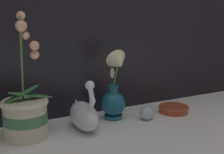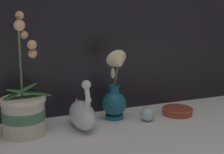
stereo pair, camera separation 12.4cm
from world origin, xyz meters
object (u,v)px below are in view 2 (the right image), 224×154
orchid_potted_plant (24,110)px  blue_vase (115,94)px  glass_sphere (147,114)px  amber_dish (177,111)px  swan_figurine (82,114)px

orchid_potted_plant → blue_vase: bearing=3.4°
glass_sphere → amber_dish: size_ratio=0.44×
swan_figurine → amber_dish: swan_figurine is taller
swan_figurine → blue_vase: blue_vase is taller
orchid_potted_plant → blue_vase: orchid_potted_plant is taller
orchid_potted_plant → glass_sphere: bearing=-5.3°
swan_figurine → glass_sphere: 0.28m
swan_figurine → amber_dish: (0.43, 0.00, -0.04)m
orchid_potted_plant → swan_figurine: (0.21, -0.02, -0.03)m
swan_figurine → amber_dish: 0.44m
glass_sphere → amber_dish: glass_sphere is taller
orchid_potted_plant → swan_figurine: orchid_potted_plant is taller
orchid_potted_plant → swan_figurine: bearing=-6.3°
amber_dish → swan_figurine: bearing=-179.9°
glass_sphere → swan_figurine: bearing=175.5°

